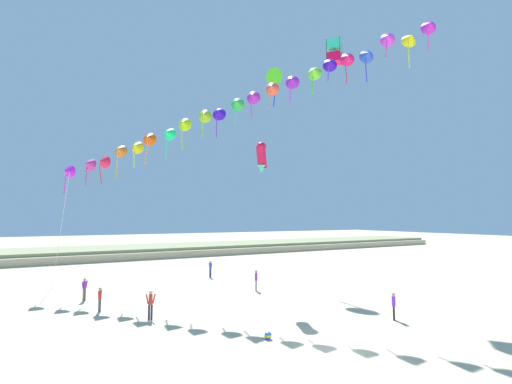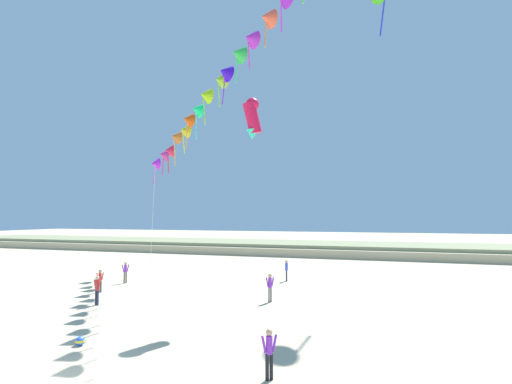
{
  "view_description": "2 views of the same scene",
  "coord_description": "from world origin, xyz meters",
  "px_view_note": "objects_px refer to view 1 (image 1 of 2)",
  "views": [
    {
      "loc": [
        -10.6,
        -11.71,
        5.79
      ],
      "look_at": [
        1.61,
        10.64,
        7.77
      ],
      "focal_mm": 24.0,
      "sensor_mm": 36.0,
      "label": 1
    },
    {
      "loc": [
        9.52,
        -9.95,
        5.01
      ],
      "look_at": [
        1.79,
        13.14,
        6.51
      ],
      "focal_mm": 28.0,
      "sensor_mm": 36.0,
      "label": 2
    }
  ],
  "objects_px": {
    "large_kite_high_solo": "(261,156)",
    "person_mid_center": "(210,268)",
    "person_far_right": "(100,298)",
    "person_far_left": "(151,303)",
    "large_kite_mid_trail": "(275,77)",
    "person_near_right": "(394,304)",
    "large_kite_low_lead": "(334,52)",
    "person_near_left": "(84,288)",
    "person_far_center": "(256,279)",
    "beach_ball": "(268,335)"
  },
  "relations": [
    {
      "from": "large_kite_high_solo",
      "to": "person_mid_center",
      "type": "bearing_deg",
      "value": 92.72
    },
    {
      "from": "person_far_right",
      "to": "large_kite_high_solo",
      "type": "distance_m",
      "value": 14.76
    },
    {
      "from": "person_far_left",
      "to": "large_kite_high_solo",
      "type": "height_order",
      "value": "large_kite_high_solo"
    },
    {
      "from": "large_kite_mid_trail",
      "to": "person_near_right",
      "type": "bearing_deg",
      "value": -100.54
    },
    {
      "from": "large_kite_low_lead",
      "to": "person_far_left",
      "type": "bearing_deg",
      "value": -171.47
    },
    {
      "from": "person_near_right",
      "to": "person_far_left",
      "type": "xyz_separation_m",
      "value": [
        -12.22,
        6.81,
        0.06
      ]
    },
    {
      "from": "person_near_left",
      "to": "person_far_center",
      "type": "distance_m",
      "value": 12.59
    },
    {
      "from": "large_kite_low_lead",
      "to": "large_kite_mid_trail",
      "type": "xyz_separation_m",
      "value": [
        -0.85,
        8.97,
        0.81
      ]
    },
    {
      "from": "person_far_left",
      "to": "person_far_center",
      "type": "height_order",
      "value": "person_far_center"
    },
    {
      "from": "large_kite_high_solo",
      "to": "beach_ball",
      "type": "relative_size",
      "value": 6.64
    },
    {
      "from": "person_mid_center",
      "to": "person_far_right",
      "type": "height_order",
      "value": "person_mid_center"
    },
    {
      "from": "large_kite_mid_trail",
      "to": "large_kite_low_lead",
      "type": "bearing_deg",
      "value": -84.57
    },
    {
      "from": "person_far_center",
      "to": "beach_ball",
      "type": "distance_m",
      "value": 11.02
    },
    {
      "from": "person_near_left",
      "to": "person_far_center",
      "type": "height_order",
      "value": "person_far_center"
    },
    {
      "from": "person_mid_center",
      "to": "large_kite_high_solo",
      "type": "bearing_deg",
      "value": -87.28
    },
    {
      "from": "person_far_left",
      "to": "person_far_right",
      "type": "xyz_separation_m",
      "value": [
        -2.44,
        3.16,
        -0.09
      ]
    },
    {
      "from": "person_far_right",
      "to": "large_kite_high_solo",
      "type": "xyz_separation_m",
      "value": [
        11.02,
        -1.05,
        9.77
      ]
    },
    {
      "from": "person_far_left",
      "to": "person_far_right",
      "type": "height_order",
      "value": "person_far_left"
    },
    {
      "from": "person_near_right",
      "to": "person_far_left",
      "type": "bearing_deg",
      "value": 150.85
    },
    {
      "from": "person_near_left",
      "to": "beach_ball",
      "type": "height_order",
      "value": "person_near_left"
    },
    {
      "from": "person_far_right",
      "to": "person_far_center",
      "type": "distance_m",
      "value": 11.53
    },
    {
      "from": "large_kite_low_lead",
      "to": "large_kite_mid_trail",
      "type": "bearing_deg",
      "value": 95.43
    },
    {
      "from": "large_kite_mid_trail",
      "to": "person_near_left",
      "type": "bearing_deg",
      "value": -166.16
    },
    {
      "from": "large_kite_low_lead",
      "to": "large_kite_high_solo",
      "type": "height_order",
      "value": "large_kite_low_lead"
    },
    {
      "from": "person_near_right",
      "to": "large_kite_high_solo",
      "type": "relative_size",
      "value": 0.64
    },
    {
      "from": "person_far_left",
      "to": "person_far_center",
      "type": "bearing_deg",
      "value": 23.2
    },
    {
      "from": "person_near_right",
      "to": "person_far_center",
      "type": "height_order",
      "value": "person_far_center"
    },
    {
      "from": "large_kite_mid_trail",
      "to": "beach_ball",
      "type": "bearing_deg",
      "value": -122.91
    },
    {
      "from": "person_far_right",
      "to": "beach_ball",
      "type": "xyz_separation_m",
      "value": [
        6.75,
        -9.18,
        -0.68
      ]
    },
    {
      "from": "large_kite_mid_trail",
      "to": "large_kite_high_solo",
      "type": "bearing_deg",
      "value": -127.02
    },
    {
      "from": "person_near_left",
      "to": "large_kite_high_solo",
      "type": "bearing_deg",
      "value": -21.82
    },
    {
      "from": "person_near_right",
      "to": "large_kite_low_lead",
      "type": "distance_m",
      "value": 22.56
    },
    {
      "from": "large_kite_high_solo",
      "to": "person_near_right",
      "type": "bearing_deg",
      "value": -67.82
    },
    {
      "from": "person_near_left",
      "to": "person_near_right",
      "type": "xyz_separation_m",
      "value": [
        15.39,
        -13.63,
        -0.02
      ]
    },
    {
      "from": "person_mid_center",
      "to": "person_near_right",
      "type": "bearing_deg",
      "value": -77.47
    },
    {
      "from": "person_near_right",
      "to": "large_kite_high_solo",
      "type": "xyz_separation_m",
      "value": [
        -3.64,
        8.93,
        9.73
      ]
    },
    {
      "from": "beach_ball",
      "to": "person_far_center",
      "type": "bearing_deg",
      "value": 64.35
    },
    {
      "from": "person_mid_center",
      "to": "person_far_right",
      "type": "distance_m",
      "value": 13.51
    },
    {
      "from": "person_near_right",
      "to": "person_mid_center",
      "type": "height_order",
      "value": "person_mid_center"
    },
    {
      "from": "person_mid_center",
      "to": "beach_ball",
      "type": "distance_m",
      "value": 18.03
    },
    {
      "from": "person_near_left",
      "to": "large_kite_high_solo",
      "type": "height_order",
      "value": "large_kite_high_solo"
    },
    {
      "from": "person_near_right",
      "to": "person_far_center",
      "type": "relative_size",
      "value": 0.93
    },
    {
      "from": "beach_ball",
      "to": "large_kite_mid_trail",
      "type": "bearing_deg",
      "value": 57.09
    },
    {
      "from": "person_far_center",
      "to": "large_kite_low_lead",
      "type": "bearing_deg",
      "value": -10.84
    },
    {
      "from": "person_mid_center",
      "to": "person_far_left",
      "type": "xyz_separation_m",
      "value": [
        -8.13,
        -11.59,
        0.0
      ]
    },
    {
      "from": "beach_ball",
      "to": "person_near_right",
      "type": "bearing_deg",
      "value": -5.72
    },
    {
      "from": "person_mid_center",
      "to": "large_kite_mid_trail",
      "type": "height_order",
      "value": "large_kite_mid_trail"
    },
    {
      "from": "large_kite_mid_trail",
      "to": "large_kite_high_solo",
      "type": "distance_m",
      "value": 16.18
    },
    {
      "from": "person_far_center",
      "to": "large_kite_high_solo",
      "type": "bearing_deg",
      "value": -105.5
    },
    {
      "from": "person_near_left",
      "to": "person_mid_center",
      "type": "relative_size",
      "value": 0.97
    }
  ]
}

